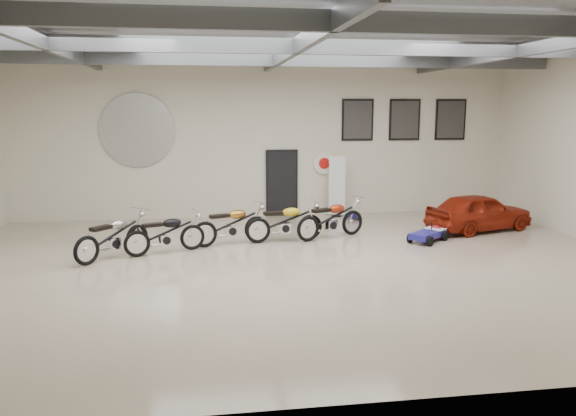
{
  "coord_description": "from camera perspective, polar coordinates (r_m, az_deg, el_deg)",
  "views": [
    {
      "loc": [
        -1.96,
        -11.99,
        3.48
      ],
      "look_at": [
        0.0,
        1.2,
        1.1
      ],
      "focal_mm": 35.0,
      "sensor_mm": 36.0,
      "label": 1
    }
  ],
  "objects": [
    {
      "name": "oil_sign",
      "position": [
        18.43,
        3.68,
        4.56
      ],
      "size": [
        0.72,
        0.1,
        0.72
      ],
      "primitive_type": null,
      "color": "white",
      "rests_on": "back_wall"
    },
    {
      "name": "banner_stand",
      "position": [
        18.16,
        5.01,
        2.13
      ],
      "size": [
        0.56,
        0.34,
        1.94
      ],
      "primitive_type": null,
      "rotation": [
        0.0,
        0.0,
        -0.26
      ],
      "color": "white",
      "rests_on": "floor"
    },
    {
      "name": "floor",
      "position": [
        12.63,
        0.8,
        -5.87
      ],
      "size": [
        16.0,
        12.0,
        0.01
      ],
      "primitive_type": "cube",
      "color": "tan",
      "rests_on": "ground"
    },
    {
      "name": "motorcycle_gold",
      "position": [
        14.54,
        -5.83,
        -1.61
      ],
      "size": [
        2.16,
        1.33,
        1.07
      ],
      "primitive_type": null,
      "rotation": [
        0.0,
        0.0,
        0.36
      ],
      "color": "silver",
      "rests_on": "floor"
    },
    {
      "name": "vintage_car",
      "position": [
        17.0,
        18.84,
        -0.37
      ],
      "size": [
        2.15,
        3.43,
        1.09
      ],
      "primitive_type": "imported",
      "rotation": [
        0.0,
        0.0,
        1.86
      ],
      "color": "maroon",
      "rests_on": "floor"
    },
    {
      "name": "ceiling_beams",
      "position": [
        12.21,
        0.86,
        16.09
      ],
      "size": [
        15.8,
        11.8,
        0.32
      ],
      "primitive_type": null,
      "color": "#54575B",
      "rests_on": "ceiling"
    },
    {
      "name": "motorcycle_black",
      "position": [
        13.88,
        -12.38,
        -2.47
      ],
      "size": [
        2.06,
        1.28,
        1.02
      ],
      "primitive_type": null,
      "rotation": [
        0.0,
        0.0,
        0.37
      ],
      "color": "silver",
      "rests_on": "floor"
    },
    {
      "name": "logo_plaque",
      "position": [
        18.06,
        -15.07,
        7.62
      ],
      "size": [
        2.3,
        0.06,
        1.16
      ],
      "primitive_type": null,
      "color": "silver",
      "rests_on": "back_wall"
    },
    {
      "name": "poster_left",
      "position": [
        18.62,
        7.08,
        8.88
      ],
      "size": [
        1.05,
        0.08,
        1.35
      ],
      "primitive_type": null,
      "color": "black",
      "rests_on": "back_wall"
    },
    {
      "name": "door",
      "position": [
        18.27,
        -0.64,
        2.48
      ],
      "size": [
        0.92,
        0.08,
        2.1
      ],
      "primitive_type": "cube",
      "color": "black",
      "rests_on": "back_wall"
    },
    {
      "name": "poster_mid",
      "position": [
        19.11,
        11.76,
        8.77
      ],
      "size": [
        1.05,
        0.08,
        1.35
      ],
      "primitive_type": null,
      "color": "black",
      "rests_on": "back_wall"
    },
    {
      "name": "motorcycle_yellow",
      "position": [
        14.79,
        -0.36,
        -1.35
      ],
      "size": [
        2.15,
        0.98,
        1.08
      ],
      "primitive_type": null,
      "rotation": [
        0.0,
        0.0,
        0.17
      ],
      "color": "silver",
      "rests_on": "floor"
    },
    {
      "name": "back_wall",
      "position": [
        18.12,
        -2.25,
        7.01
      ],
      "size": [
        16.0,
        0.02,
        5.0
      ],
      "primitive_type": "cube",
      "color": "beige",
      "rests_on": "floor"
    },
    {
      "name": "motorcycle_red",
      "position": [
        15.18,
        4.37,
        -1.02
      ],
      "size": [
        2.21,
        1.47,
        1.11
      ],
      "primitive_type": null,
      "rotation": [
        0.0,
        0.0,
        0.42
      ],
      "color": "silver",
      "rests_on": "floor"
    },
    {
      "name": "motorcycle_silver",
      "position": [
        13.74,
        -17.4,
        -2.69
      ],
      "size": [
        1.88,
        1.99,
        1.09
      ],
      "primitive_type": null,
      "rotation": [
        0.0,
        0.0,
        0.84
      ],
      "color": "silver",
      "rests_on": "floor"
    },
    {
      "name": "go_kart",
      "position": [
        15.34,
        14.25,
        -2.3
      ],
      "size": [
        1.53,
        1.42,
        0.52
      ],
      "primitive_type": null,
      "rotation": [
        0.0,
        0.0,
        0.69
      ],
      "color": "navy",
      "rests_on": "floor"
    },
    {
      "name": "poster_right",
      "position": [
        19.72,
        16.18,
        8.62
      ],
      "size": [
        1.05,
        0.08,
        1.35
      ],
      "primitive_type": null,
      "color": "black",
      "rests_on": "back_wall"
    },
    {
      "name": "ceiling",
      "position": [
        12.24,
        0.86,
        17.26
      ],
      "size": [
        16.0,
        12.0,
        0.01
      ],
      "primitive_type": "cube",
      "color": "slate",
      "rests_on": "back_wall"
    }
  ]
}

